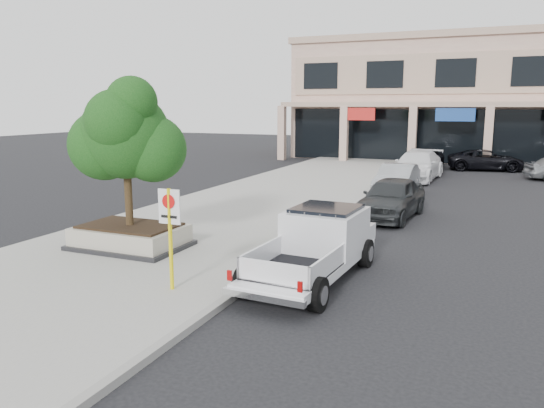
{
  "coord_description": "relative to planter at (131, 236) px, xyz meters",
  "views": [
    {
      "loc": [
        3.64,
        -11.66,
        4.25
      ],
      "look_at": [
        -1.96,
        1.5,
        1.57
      ],
      "focal_mm": 35.0,
      "sensor_mm": 36.0,
      "label": 1
    }
  ],
  "objects": [
    {
      "name": "planter",
      "position": [
        0.0,
        0.0,
        0.0
      ],
      "size": [
        3.2,
        2.2,
        0.68
      ],
      "color": "black",
      "rests_on": "sidewalk"
    },
    {
      "name": "hedge",
      "position": [
        4.25,
        2.55,
        0.14
      ],
      "size": [
        1.1,
        0.99,
        0.93
      ],
      "primitive_type": "ellipsoid",
      "color": "#144818",
      "rests_on": "sidewalk"
    },
    {
      "name": "planter_tree",
      "position": [
        0.13,
        0.15,
        2.94
      ],
      "size": [
        2.9,
        2.55,
        4.0
      ],
      "color": "black",
      "rests_on": "planter"
    },
    {
      "name": "curb_car_d",
      "position": [
        5.33,
        22.96,
        0.25
      ],
      "size": [
        2.67,
        5.34,
        1.45
      ],
      "primitive_type": "imported",
      "rotation": [
        0.0,
        0.0,
        0.05
      ],
      "color": "black",
      "rests_on": "ground"
    },
    {
      "name": "curb",
      "position": [
        4.5,
        5.45,
        -0.4
      ],
      "size": [
        0.2,
        52.0,
        0.15
      ],
      "primitive_type": "cube",
      "color": "gray",
      "rests_on": "ground"
    },
    {
      "name": "pickup_truck",
      "position": [
        5.7,
        -0.37,
        0.37
      ],
      "size": [
        2.29,
        5.48,
        1.69
      ],
      "primitive_type": null,
      "rotation": [
        0.0,
        0.0,
        -0.06
      ],
      "color": "white",
      "rests_on": "ground"
    },
    {
      "name": "curb_car_b",
      "position": [
        5.35,
        13.26,
        0.25
      ],
      "size": [
        1.62,
        4.44,
        1.46
      ],
      "primitive_type": "imported",
      "rotation": [
        0.0,
        0.0,
        -0.02
      ],
      "color": "#9DA0A4",
      "rests_on": "ground"
    },
    {
      "name": "no_parking_sign",
      "position": [
        3.13,
        -2.57,
        1.16
      ],
      "size": [
        0.55,
        0.09,
        2.3
      ],
      "color": "yellow",
      "rests_on": "sidewalk"
    },
    {
      "name": "lot_car_d",
      "position": [
        9.09,
        25.35,
        0.21
      ],
      "size": [
        5.22,
        3.05,
        1.36
      ],
      "primitive_type": "imported",
      "rotation": [
        0.0,
        0.0,
        1.74
      ],
      "color": "black",
      "rests_on": "ground"
    },
    {
      "name": "sidewalk",
      "position": [
        0.55,
        5.45,
        -0.4
      ],
      "size": [
        8.0,
        52.0,
        0.15
      ],
      "primitive_type": "cube",
      "color": "gray",
      "rests_on": "ground"
    },
    {
      "name": "curb_car_c",
      "position": [
        5.49,
        18.96,
        0.34
      ],
      "size": [
        2.69,
        5.78,
        1.64
      ],
      "primitive_type": "imported",
      "rotation": [
        0.0,
        0.0,
        -0.07
      ],
      "color": "white",
      "rests_on": "ground"
    },
    {
      "name": "ground",
      "position": [
        6.05,
        -0.55,
        -0.48
      ],
      "size": [
        120.0,
        120.0,
        0.0
      ],
      "primitive_type": "plane",
      "color": "black",
      "rests_on": "ground"
    },
    {
      "name": "curb_car_a",
      "position": [
        6.1,
        7.8,
        0.3
      ],
      "size": [
        2.26,
        4.72,
        1.56
      ],
      "primitive_type": "imported",
      "rotation": [
        0.0,
        0.0,
        -0.09
      ],
      "color": "#282B2D",
      "rests_on": "ground"
    }
  ]
}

